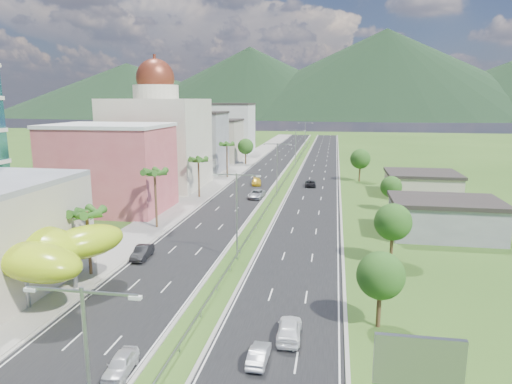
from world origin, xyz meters
The scene contains 37 objects.
ground centered at (0.00, 0.00, 0.00)m, with size 500.00×500.00×0.00m, color #2D5119.
road_left centered at (-7.50, 90.00, 0.02)m, with size 11.00×260.00×0.04m, color black.
road_right centered at (7.50, 90.00, 0.02)m, with size 11.00×260.00×0.04m, color black.
sidewalk_left centered at (-17.00, 90.00, 0.06)m, with size 7.00×260.00×0.12m, color gray.
median_guardrail centered at (0.00, 71.99, 0.62)m, with size 0.10×216.06×0.76m.
streetlight_median_a centered at (0.00, -25.00, 6.75)m, with size 6.04×0.25×11.00m.
streetlight_median_b centered at (0.00, 10.00, 6.75)m, with size 6.04×0.25×11.00m.
streetlight_median_c centered at (0.00, 50.00, 6.75)m, with size 6.04×0.25×11.00m.
streetlight_median_d centered at (0.00, 95.00, 6.75)m, with size 6.04×0.25×11.00m.
streetlight_median_e centered at (0.00, 140.00, 6.75)m, with size 6.04×0.25×11.00m.
lime_canopy centered at (-20.00, -4.00, 4.99)m, with size 18.00×15.00×7.40m.
pink_shophouse centered at (-28.00, 32.00, 7.50)m, with size 20.00×15.00×15.00m, color #BF4E56.
domed_building centered at (-28.00, 55.00, 11.35)m, with size 20.00×20.00×28.70m.
midrise_grey centered at (-27.00, 80.00, 8.00)m, with size 16.00×15.00×16.00m, color gray.
midrise_beige centered at (-27.00, 102.00, 6.50)m, with size 16.00×15.00×13.00m, color #B0A491.
midrise_white centered at (-27.00, 125.00, 9.00)m, with size 16.00×15.00×18.00m, color silver.
billboard centered at (17.00, -18.00, 4.42)m, with size 5.20×0.35×6.20m.
shed_near centered at (28.00, 25.00, 2.50)m, with size 15.00×10.00×5.00m, color gray.
shed_far centered at (30.00, 55.00, 2.20)m, with size 14.00×12.00×4.40m, color #B0A491.
palm_tree_b centered at (-15.50, 2.00, 7.06)m, with size 3.60×3.60×8.10m.
palm_tree_c centered at (-15.50, 22.00, 8.50)m, with size 3.60×3.60×9.60m.
palm_tree_d centered at (-15.50, 45.00, 7.54)m, with size 3.60×3.60×8.60m.
palm_tree_e centered at (-15.50, 70.00, 8.31)m, with size 3.60×3.60×9.40m.
leafy_tree_lfar centered at (-15.50, 95.00, 5.58)m, with size 4.90×4.90×8.05m.
leafy_tree_ra centered at (16.00, -5.00, 4.78)m, with size 4.20×4.20×6.90m.
leafy_tree_rb centered at (19.00, 12.00, 5.18)m, with size 4.55×4.55×7.47m.
leafy_tree_rc centered at (22.00, 40.00, 4.37)m, with size 3.85×3.85×6.33m.
leafy_tree_rd centered at (18.00, 70.00, 5.58)m, with size 4.90×4.90×8.05m.
mountain_ridge centered at (60.00, 450.00, 0.00)m, with size 860.00×140.00×90.00m, color black, non-canonical shape.
car_white_near_left centered at (-3.26, -15.50, 0.75)m, with size 1.68×4.18×1.42m, color silver.
car_dark_left centered at (-11.90, 8.16, 0.84)m, with size 1.70×4.86×1.60m, color black.
car_silver_mid_left centered at (-3.74, 46.38, 0.86)m, with size 2.73×5.93×1.65m, color #9EA0A5.
car_yellow_far_left centered at (-6.21, 60.73, 0.81)m, with size 2.15×5.29×1.54m, color gold.
car_white_near_right centered at (8.43, -8.44, 0.89)m, with size 2.00×4.96×1.69m, color white.
car_silver_right centered at (6.50, -12.40, 0.68)m, with size 1.35×3.87×1.27m, color #B4B6BC.
car_dark_far_right centered at (6.44, 61.13, 0.76)m, with size 2.38×5.16×1.43m, color black.
motorcycle centered at (-12.30, -3.58, 0.58)m, with size 0.51×1.68×1.08m, color black.
Camera 1 is at (11.66, -43.64, 19.77)m, focal length 32.00 mm.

